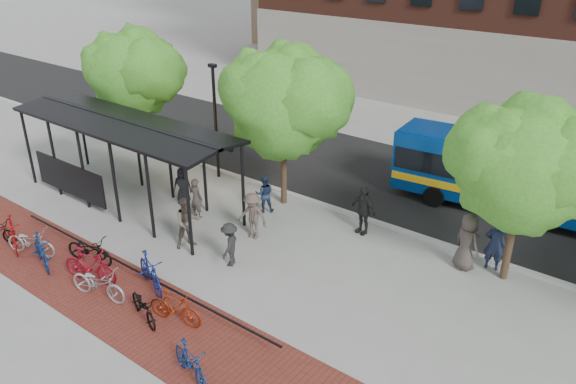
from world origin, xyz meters
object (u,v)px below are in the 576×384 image
Objects in this scene: pedestrian_0 at (183,185)px; pedestrian_9 at (230,244)px; tree_b at (286,97)px; bike_8 at (144,306)px; bike_11 at (191,363)px; pedestrian_8 at (188,222)px; bus_shelter at (121,132)px; pedestrian_1 at (196,198)px; bike_9 at (175,307)px; bike_6 at (98,283)px; bus at (534,177)px; bike_7 at (150,272)px; bike_3 at (41,252)px; bike_5 at (90,266)px; pedestrian_7 at (495,244)px; bike_1 at (13,234)px; tree_c at (529,162)px; bike_2 at (31,242)px; pedestrian_6 at (467,242)px; pedestrian_2 at (264,194)px; bike_4 at (89,250)px; tree_a at (134,70)px; pedestrian_3 at (253,216)px; lamp_post_left at (215,119)px.

pedestrian_9 is at bearing -56.84° from pedestrian_0.
tree_b is 3.81× the size of bike_8.
pedestrian_8 reaches higher than bike_11.
bike_8 is at bearing -35.23° from bus_shelter.
bike_11 is 1.11× the size of pedestrian_9.
tree_b is 5.19m from pedestrian_1.
bike_6 is at bearing 91.04° from bike_9.
bike_7 is (-7.82, -12.21, -1.05)m from bus.
bike_3 reaches higher than bike_8.
pedestrian_7 reaches higher than bike_5.
bike_1 is 7.77m from pedestrian_9.
pedestrian_1 is (1.52, 5.62, 0.25)m from bike_3.
tree_c reaches higher than pedestrian_0.
bike_2 is 1.12× the size of bike_11.
pedestrian_6 is at bearing -75.67° from bike_2.
pedestrian_2 is 7.92m from pedestrian_6.
bike_1 is at bearing -140.49° from bus.
bike_6 is at bearing -130.66° from bike_4.
pedestrian_6 reaches higher than bike_5.
bike_9 is at bearing -120.24° from bus.
bike_6 is at bearing -95.81° from pedestrian_0.
pedestrian_2 reaches higher than bike_11.
bike_8 is 3.67m from pedestrian_9.
bike_11 is 1.12× the size of pedestrian_2.
pedestrian_8 is at bearing -30.04° from tree_a.
bike_11 is 5.31m from pedestrian_9.
pedestrian_3 is at bearing -18.11° from bike_3.
pedestrian_0 is (-5.60, 5.51, 0.24)m from bike_9.
pedestrian_7 reaches higher than bike_7.
tree_b reaches higher than bike_4.
pedestrian_6 is (7.29, 7.12, 0.40)m from bike_7.
bike_7 is at bearing -128.07° from bus.
bike_7 is at bearing -38.23° from tree_a.
bus_shelter is at bearing 24.28° from bike_5.
bike_2 is 1.02× the size of bike_4.
bike_7 reaches higher than bike_6.
bike_5 is 1.16× the size of bike_8.
bike_9 is 3.32m from pedestrian_9.
bike_1 is at bearing 14.53° from pedestrian_2.
tree_a is 3.99× the size of pedestrian_9.
bike_7 is at bearing 60.67° from bike_8.
bus reaches higher than bike_11.
bike_4 is at bearing 29.67° from pedestrian_2.
bus_shelter is 5.39m from bike_2.
bike_4 is 1.22m from bike_5.
pedestrian_3 is at bearing 179.83° from pedestrian_1.
bike_9 is (6.32, -8.30, -2.22)m from lamp_post_left.
bike_9 is at bearing -52.73° from lamp_post_left.
pedestrian_3 is (4.87, -3.25, -1.86)m from lamp_post_left.
bus_shelter is 7.19m from bike_6.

